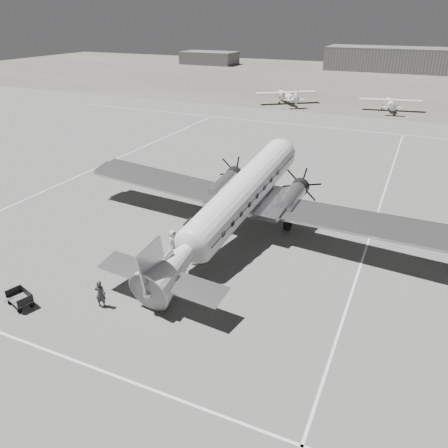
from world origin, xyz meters
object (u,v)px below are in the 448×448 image
(light_plane_right, at_px, (390,105))
(baggage_cart_near, at_px, (136,270))
(baggage_cart_far, at_px, (20,299))
(hangar_main, at_px, (400,59))
(light_plane_left, at_px, (287,97))
(ramp_agent, at_px, (158,252))
(shed_secondary, at_px, (209,58))
(dc3_airliner, at_px, (235,204))
(passenger, at_px, (173,242))
(ground_crew, at_px, (100,294))

(light_plane_right, bearing_deg, baggage_cart_near, -108.71)
(light_plane_right, height_order, baggage_cart_far, light_plane_right)
(hangar_main, distance_m, baggage_cart_near, 126.34)
(hangar_main, xyz_separation_m, light_plane_right, (3.54, -63.23, -2.19))
(light_plane_left, height_order, baggage_cart_far, light_plane_left)
(light_plane_left, relative_size, ramp_agent, 6.08)
(shed_secondary, distance_m, baggage_cart_far, 136.09)
(dc3_airliner, relative_size, baggage_cart_near, 21.09)
(passenger, bearing_deg, light_plane_left, 13.15)
(ramp_agent, bearing_deg, baggage_cart_near, 174.07)
(hangar_main, relative_size, shed_secondary, 2.33)
(hangar_main, bearing_deg, ground_crew, -92.70)
(light_plane_left, xyz_separation_m, ramp_agent, (9.23, -60.31, -0.26))
(hangar_main, height_order, ramp_agent, hangar_main)
(shed_secondary, relative_size, ground_crew, 10.32)
(hangar_main, xyz_separation_m, dc3_airliner, (-2.28, -118.95, -0.38))
(ramp_agent, bearing_deg, ground_crew, -172.18)
(shed_secondary, distance_m, ground_crew, 135.97)
(dc3_airliner, distance_m, baggage_cart_near, 8.58)
(dc3_airliner, distance_m, light_plane_right, 56.06)
(hangar_main, height_order, dc3_airliner, hangar_main)
(shed_secondary, height_order, ramp_agent, shed_secondary)
(dc3_airliner, relative_size, baggage_cart_far, 18.95)
(hangar_main, distance_m, light_plane_left, 65.85)
(ramp_agent, distance_m, passenger, 1.74)
(hangar_main, distance_m, light_plane_right, 63.36)
(light_plane_right, height_order, ramp_agent, light_plane_right)
(light_plane_right, distance_m, baggage_cart_near, 63.68)
(baggage_cart_near, bearing_deg, ramp_agent, 46.52)
(ground_crew, distance_m, passenger, 7.15)
(light_plane_left, bearing_deg, dc3_airliner, -113.30)
(baggage_cart_near, bearing_deg, dc3_airliner, 37.04)
(light_plane_left, bearing_deg, baggage_cart_far, -122.50)
(ground_crew, bearing_deg, passenger, -111.26)
(dc3_airliner, bearing_deg, passenger, -124.81)
(dc3_airliner, relative_size, passenger, 16.71)
(hangar_main, relative_size, baggage_cart_far, 25.95)
(shed_secondary, distance_m, dc3_airliner, 127.74)
(light_plane_right, bearing_deg, light_plane_left, 172.90)
(baggage_cart_far, relative_size, ground_crew, 0.93)
(dc3_airliner, relative_size, ground_crew, 17.59)
(dc3_airliner, bearing_deg, shed_secondary, 122.22)
(shed_secondary, distance_m, baggage_cart_near, 132.57)
(light_plane_right, bearing_deg, passenger, -108.50)
(ground_crew, bearing_deg, light_plane_right, -114.16)
(light_plane_right, bearing_deg, shed_secondary, 127.60)
(hangar_main, distance_m, ramp_agent, 124.59)
(dc3_airliner, height_order, baggage_cart_far, dc3_airliner)
(shed_secondary, bearing_deg, ramp_agent, -65.52)
(passenger, bearing_deg, dc3_airliner, -36.13)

